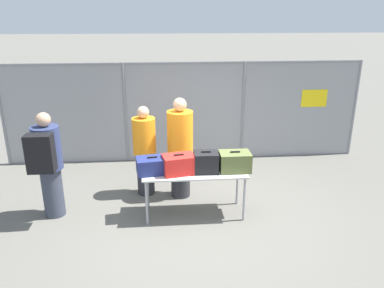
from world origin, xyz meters
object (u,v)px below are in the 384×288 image
Objects in this scene: suitcase_navy at (152,165)px; security_worker_near at (180,147)px; security_worker_far at (145,150)px; suitcase_red at (179,164)px; traveler_hooded at (48,162)px; inspection_table at (194,175)px; utility_trailer at (242,113)px; suitcase_olive at (235,162)px; suitcase_black at (206,162)px.

security_worker_near is at bearing 56.10° from suitcase_navy.
suitcase_red is at bearing 134.09° from security_worker_far.
traveler_hooded reaches higher than suitcase_navy.
utility_trailer is at bearing 69.60° from inspection_table.
inspection_table is at bearing 1.95° from suitcase_navy.
suitcase_olive is at bearing 2.06° from suitcase_red.
inspection_table is 0.91× the size of security_worker_near.
suitcase_black reaches higher than utility_trailer.
security_worker_near reaches higher than traveler_hooded.
suitcase_navy is at bearing 9.44° from traveler_hooded.
suitcase_navy is 0.87m from suitcase_black.
suitcase_black is 0.23× the size of security_worker_far.
security_worker_far is (-1.02, 0.89, -0.08)m from suitcase_black.
security_worker_far is at bearing 40.05° from traveler_hooded.
suitcase_navy is at bearing -178.05° from inspection_table.
suitcase_olive is (0.48, 0.01, -0.01)m from suitcase_black.
security_worker_far is at bearing 149.44° from suitcase_olive.
inspection_table is 0.70m from suitcase_olive.
inspection_table is 2.37m from traveler_hooded.
security_worker_far is at bearing 122.32° from suitcase_red.
inspection_table is 0.35m from suitcase_red.
suitcase_black reaches higher than suitcase_olive.
suitcase_olive is at bearing 161.21° from security_worker_far.
utility_trailer is at bearing 63.23° from suitcase_navy.
suitcase_navy is 1.68m from traveler_hooded.
traveler_hooded reaches higher than suitcase_black.
suitcase_olive is (1.34, -0.01, 0.03)m from suitcase_navy.
utility_trailer is at bearing 63.34° from traveler_hooded.
security_worker_far reaches higher than suitcase_olive.
suitcase_navy is 0.31× the size of traveler_hooded.
security_worker_near is (-0.38, 0.74, 0.00)m from suitcase_black.
security_worker_near is 4.84m from utility_trailer.
suitcase_navy is 1.40× the size of suitcase_black.
security_worker_far is (-0.16, 0.88, -0.05)m from suitcase_navy.
traveler_hooded is (-2.10, 0.18, 0.04)m from suitcase_red.
traveler_hooded reaches higher than security_worker_far.
suitcase_black is at bearing 10.63° from traveler_hooded.
security_worker_near is (-0.85, 0.74, 0.01)m from suitcase_olive.
security_worker_far is (-0.58, 0.92, -0.07)m from suitcase_red.
suitcase_olive is at bearing 11.26° from traveler_hooded.
suitcase_olive reaches higher than utility_trailer.
suitcase_red is at bearing -5.77° from suitcase_navy.
suitcase_navy is 0.88m from security_worker_near.
security_worker_near is at bearing 85.18° from suitcase_red.
security_worker_near is at bearing 117.00° from suitcase_black.
inspection_table is at bearing 168.22° from suitcase_black.
suitcase_red is 2.11m from traveler_hooded.
security_worker_near is (2.16, 0.59, -0.02)m from traveler_hooded.
utility_trailer is at bearing -111.16° from security_worker_far.
suitcase_olive is at bearing -103.46° from utility_trailer.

